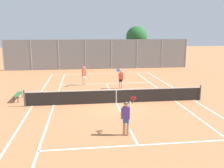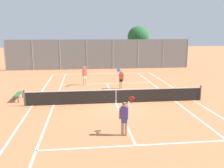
# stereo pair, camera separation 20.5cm
# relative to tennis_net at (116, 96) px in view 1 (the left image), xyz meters

# --- Properties ---
(ground_plane) EXTENTS (120.00, 120.00, 0.00)m
(ground_plane) POSITION_rel_tennis_net_xyz_m (0.00, 0.00, -0.51)
(ground_plane) COLOR #CC7A4C
(court_line_markings) EXTENTS (11.10, 23.90, 0.01)m
(court_line_markings) POSITION_rel_tennis_net_xyz_m (0.00, 0.00, -0.51)
(court_line_markings) COLOR white
(court_line_markings) RESTS_ON ground
(tennis_net) EXTENTS (12.00, 0.10, 1.07)m
(tennis_net) POSITION_rel_tennis_net_xyz_m (0.00, 0.00, 0.00)
(tennis_net) COLOR #474C47
(tennis_net) RESTS_ON ground
(player_near_side) EXTENTS (0.83, 0.70, 1.77)m
(player_near_side) POSITION_rel_tennis_net_xyz_m (-0.31, -5.28, 0.42)
(player_near_side) COLOR tan
(player_near_side) RESTS_ON ground
(player_far_left) EXTENTS (0.43, 0.90, 1.77)m
(player_far_left) POSITION_rel_tennis_net_xyz_m (-2.02, 6.04, 0.42)
(player_far_left) COLOR #D8A884
(player_far_left) RESTS_ON ground
(player_far_right) EXTENTS (0.70, 0.72, 1.77)m
(player_far_right) POSITION_rel_tennis_net_xyz_m (0.98, 4.18, 0.42)
(player_far_right) COLOR beige
(player_far_right) RESTS_ON ground
(loose_tennis_ball_0) EXTENTS (0.07, 0.07, 0.07)m
(loose_tennis_ball_0) POSITION_rel_tennis_net_xyz_m (-4.07, -5.58, -0.48)
(loose_tennis_ball_0) COLOR #D1DB33
(loose_tennis_ball_0) RESTS_ON ground
(loose_tennis_ball_1) EXTENTS (0.07, 0.07, 0.07)m
(loose_tennis_ball_1) POSITION_rel_tennis_net_xyz_m (4.65, -0.43, -0.48)
(loose_tennis_ball_1) COLOR #D1DB33
(loose_tennis_ball_1) RESTS_ON ground
(loose_tennis_ball_2) EXTENTS (0.07, 0.07, 0.07)m
(loose_tennis_ball_2) POSITION_rel_tennis_net_xyz_m (2.38, 4.89, -0.48)
(loose_tennis_ball_2) COLOR #D1DB33
(loose_tennis_ball_2) RESTS_ON ground
(courtside_bench) EXTENTS (0.36, 1.50, 0.47)m
(courtside_bench) POSITION_rel_tennis_net_xyz_m (-6.71, 1.53, -0.10)
(courtside_bench) COLOR #2D6638
(courtside_bench) RESTS_ON ground
(back_fence) EXTENTS (23.24, 0.08, 3.75)m
(back_fence) POSITION_rel_tennis_net_xyz_m (-0.00, 15.54, 1.36)
(back_fence) COLOR gray
(back_fence) RESTS_ON ground
(tree_behind_left) EXTENTS (3.03, 3.03, 5.44)m
(tree_behind_left) POSITION_rel_tennis_net_xyz_m (5.68, 19.47, 3.34)
(tree_behind_left) COLOR brown
(tree_behind_left) RESTS_ON ground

